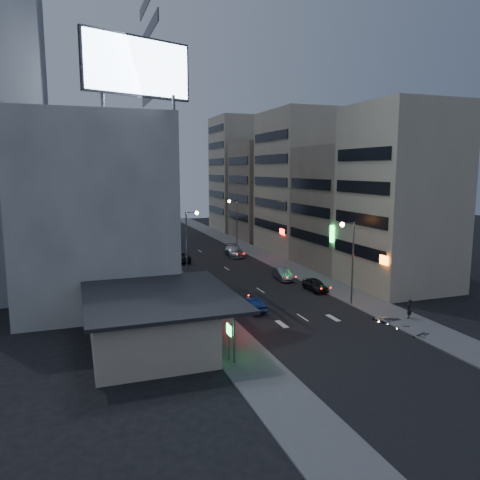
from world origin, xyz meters
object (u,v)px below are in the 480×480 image
scooter_silver_a (409,319)px  person (409,309)px  scooter_blue (392,313)px  road_car_silver (207,280)px  scooter_silver_b (388,311)px  parked_car_right_far (234,251)px  scooter_black_a (424,326)px  parked_car_right_near (315,285)px  scooter_black_b (398,312)px  road_car_blue (251,304)px  parked_car_left (178,257)px  parked_car_right_mid (283,274)px

scooter_silver_a → person: bearing=-20.7°
scooter_blue → scooter_silver_a: bearing=175.0°
road_car_silver → scooter_silver_b: (12.04, -16.38, -0.02)m
parked_car_right_far → scooter_black_a: (3.43, -37.10, -0.15)m
parked_car_right_near → scooter_silver_b: bearing=-81.9°
person → scooter_silver_a: (-1.27, -1.55, -0.35)m
parked_car_right_near → scooter_blue: bearing=-82.5°
person → scooter_black_b: size_ratio=0.88×
scooter_black_b → scooter_silver_b: scooter_black_b is taller
scooter_silver_b → road_car_blue: bearing=63.4°
scooter_black_a → scooter_blue: 3.69m
parked_car_right_far → scooter_blue: (3.16, -33.43, -0.19)m
parked_car_right_near → road_car_silver: (-10.54, 5.74, 0.05)m
scooter_black_a → scooter_silver_b: (-0.24, 4.24, 0.05)m
scooter_black_b → parked_car_left: bearing=26.7°
road_car_blue → parked_car_right_near: bearing=-158.8°
parked_car_left → scooter_blue: parked_car_left is taller
scooter_silver_b → parked_car_left: bearing=24.4°
parked_car_right_near → road_car_blue: (-9.12, -4.50, -0.03)m
road_car_blue → scooter_silver_a: (10.85, -8.56, -0.01)m
parked_car_right_mid → scooter_black_b: parked_car_right_mid is taller
parked_car_right_far → scooter_silver_b: parked_car_right_far is taller
person → road_car_blue: bearing=-59.0°
person → scooter_black_a: (-1.26, -3.36, -0.31)m
scooter_black_a → scooter_silver_b: size_ratio=0.92×
parked_car_right_near → scooter_black_b: (2.07, -11.20, 0.04)m
scooter_black_b → parked_car_right_far: bearing=11.5°
parked_car_left → scooter_black_a: parked_car_left is taller
scooter_blue → person: bearing=-114.4°
road_car_silver → scooter_blue: bearing=132.3°
scooter_black_a → parked_car_right_near: bearing=-12.9°
scooter_black_a → scooter_blue: scooter_black_a is taller
parked_car_left → scooter_blue: (12.09, -32.08, -0.11)m
scooter_blue → scooter_silver_b: size_ratio=0.85×
scooter_black_b → scooter_silver_b: size_ratio=1.01×
parked_car_left → scooter_black_b: (12.69, -32.07, -0.02)m
parked_car_right_near → scooter_silver_a: (1.73, -13.06, -0.04)m
road_car_silver → scooter_black_a: size_ratio=2.83×
parked_car_right_mid → person: person is taller
parked_car_right_far → person: 34.06m
parked_car_right_near → scooter_black_a: size_ratio=2.22×
scooter_silver_a → scooter_black_b: bearing=8.2°
road_car_silver → scooter_black_a: 24.00m
person → scooter_black_b: person is taller
parked_car_right_near → scooter_blue: size_ratio=2.40×
scooter_silver_a → parked_car_right_far: bearing=24.1°
person → scooter_silver_b: bearing=-59.3°
parked_car_left → parked_car_right_far: (8.93, 1.35, 0.07)m
scooter_silver_b → scooter_black_a: bearing=-173.3°
scooter_black_a → scooter_blue: bearing=-15.4°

